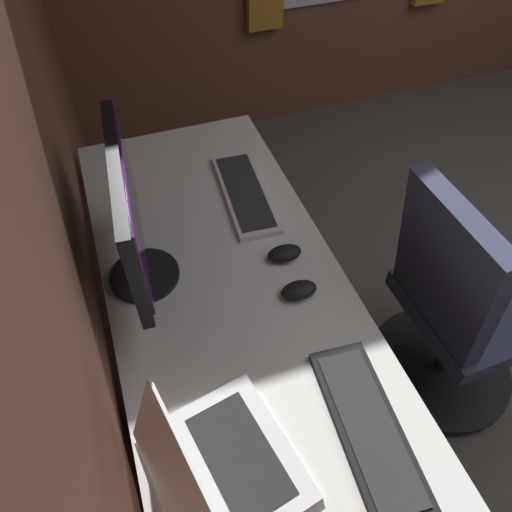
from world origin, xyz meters
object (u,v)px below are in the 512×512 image
at_px(mouse_main, 299,290).
at_px(mouse_spare, 284,253).
at_px(monitor_primary, 130,216).
at_px(keyboard_main, 245,193).
at_px(drawer_pedestal, 262,460).
at_px(office_chair, 455,313).
at_px(keyboard_spare, 369,428).
at_px(laptop_leftmost, 215,464).

xyz_separation_m(mouse_main, mouse_spare, (0.14, -0.01, 0.00)).
height_order(monitor_primary, keyboard_main, monitor_primary).
xyz_separation_m(drawer_pedestal, monitor_primary, (0.48, 0.19, 0.62)).
relative_size(monitor_primary, office_chair, 0.53).
distance_m(monitor_primary, keyboard_spare, 0.77).
bearing_deg(mouse_spare, mouse_main, 174.75).
bearing_deg(office_chair, mouse_spare, 68.93).
bearing_deg(drawer_pedestal, laptop_leftmost, 126.19).
bearing_deg(laptop_leftmost, monitor_primary, 3.73).
bearing_deg(office_chair, monitor_primary, 73.80).
xyz_separation_m(keyboard_spare, mouse_spare, (0.55, -0.01, 0.01)).
xyz_separation_m(drawer_pedestal, office_chair, (0.20, -0.77, 0.11)).
bearing_deg(mouse_spare, laptop_leftmost, 144.99).
bearing_deg(drawer_pedestal, monitor_primary, 21.09).
height_order(drawer_pedestal, mouse_main, mouse_main).
xyz_separation_m(laptop_leftmost, office_chair, (0.31, -0.92, -0.32)).
distance_m(keyboard_spare, office_chair, 0.72).
bearing_deg(mouse_spare, keyboard_main, 4.09).
height_order(drawer_pedestal, keyboard_main, keyboard_main).
xyz_separation_m(keyboard_main, mouse_spare, (-0.30, -0.02, 0.01)).
relative_size(drawer_pedestal, mouse_spare, 6.68).
bearing_deg(keyboard_main, office_chair, -131.93).
distance_m(monitor_primary, office_chair, 1.12).
bearing_deg(keyboard_main, laptop_leftmost, 157.34).
bearing_deg(keyboard_spare, laptop_leftmost, 85.62).
bearing_deg(laptop_leftmost, mouse_main, -42.76).
xyz_separation_m(drawer_pedestal, mouse_main, (0.27, -0.21, 0.40)).
bearing_deg(keyboard_spare, mouse_main, -0.02).
xyz_separation_m(drawer_pedestal, laptop_leftmost, (-0.11, 0.15, 0.43)).
relative_size(monitor_primary, laptop_leftmost, 1.38).
bearing_deg(mouse_main, office_chair, -97.26).
bearing_deg(monitor_primary, keyboard_main, -58.20).
distance_m(mouse_main, mouse_spare, 0.14).
bearing_deg(office_chair, keyboard_spare, 120.81).
xyz_separation_m(laptop_leftmost, mouse_spare, (0.52, -0.37, -0.03)).
distance_m(monitor_primary, laptop_leftmost, 0.62).
distance_m(monitor_primary, mouse_main, 0.50).
xyz_separation_m(keyboard_spare, office_chair, (0.34, -0.57, -0.28)).
bearing_deg(laptop_leftmost, keyboard_main, -22.66).
xyz_separation_m(monitor_primary, office_chair, (-0.28, -0.96, -0.51)).
relative_size(keyboard_spare, office_chair, 0.44).
height_order(mouse_main, office_chair, office_chair).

